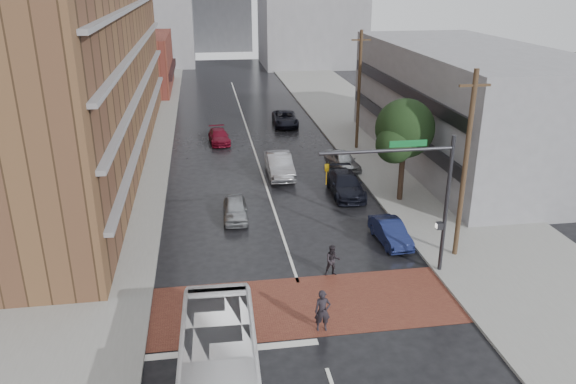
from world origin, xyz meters
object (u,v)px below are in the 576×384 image
object	(u,v)px
car_travel_b	(279,165)
car_parked_mid	(345,184)
pedestrian_a	(323,311)
car_travel_c	(219,136)
suv_travel	(285,118)
car_parked_far	(343,160)
car_travel_a	(235,209)
pedestrian_b	(333,261)
car_parked_near	(390,232)

from	to	relation	value
car_travel_b	car_parked_mid	distance (m)	5.96
pedestrian_a	car_travel_c	size ratio (longest dim) A/B	0.45
suv_travel	car_parked_far	distance (m)	14.25
car_travel_a	pedestrian_a	bearing A→B (deg)	-74.57
car_travel_c	car_parked_mid	xyz separation A→B (m)	(8.07, -14.01, 0.14)
pedestrian_a	pedestrian_b	size ratio (longest dim) A/B	1.15
car_travel_c	pedestrian_b	bearing A→B (deg)	-83.85
car_parked_near	pedestrian_a	bearing A→B (deg)	-129.33
car_travel_a	car_travel_c	xyz separation A→B (m)	(-0.33, 16.96, -0.04)
car_parked_far	pedestrian_b	bearing A→B (deg)	-116.22
car_travel_b	car_parked_near	world-z (taller)	car_travel_b
car_travel_b	suv_travel	bearing A→B (deg)	80.18
pedestrian_a	pedestrian_b	world-z (taller)	pedestrian_a
car_travel_c	suv_travel	world-z (taller)	suv_travel
car_travel_a	car_parked_mid	size ratio (longest dim) A/B	0.73
pedestrian_a	car_parked_near	xyz separation A→B (m)	(5.54, 7.63, -0.30)
car_travel_b	car_parked_far	bearing A→B (deg)	9.05
car_travel_a	car_travel_b	xyz separation A→B (m)	(3.78, 7.40, 0.21)
car_travel_b	car_parked_mid	size ratio (longest dim) A/B	1.01
pedestrian_b	car_travel_c	size ratio (longest dim) A/B	0.39
car_parked_mid	car_parked_far	distance (m)	5.35
pedestrian_b	car_travel_b	world-z (taller)	car_travel_b
car_travel_b	car_parked_mid	bearing A→B (deg)	-48.14
pedestrian_a	car_parked_far	distance (m)	21.29
car_travel_c	suv_travel	bearing A→B (deg)	33.31
pedestrian_b	car_parked_far	world-z (taller)	pedestrian_b
pedestrian_b	car_travel_b	size ratio (longest dim) A/B	0.32
car_travel_c	car_parked_near	distance (m)	23.30
pedestrian_b	car_travel_a	world-z (taller)	pedestrian_b
suv_travel	car_parked_mid	xyz separation A→B (m)	(1.31, -19.28, 0.04)
car_travel_b	car_travel_c	bearing A→B (deg)	113.60
car_travel_c	car_parked_far	world-z (taller)	car_parked_far
car_travel_a	car_parked_near	size ratio (longest dim) A/B	0.97
pedestrian_a	car_travel_a	size ratio (longest dim) A/B	0.50
car_parked_mid	car_parked_far	xyz separation A→B (m)	(1.10, 5.24, -0.03)
car_travel_c	suv_travel	distance (m)	8.57
car_travel_b	car_parked_far	xyz separation A→B (m)	(5.05, 0.78, -0.14)
suv_travel	car_parked_far	xyz separation A→B (m)	(2.41, -14.04, 0.01)
suv_travel	car_parked_far	bearing A→B (deg)	-77.99
pedestrian_b	car_parked_far	xyz separation A→B (m)	(4.47, 15.94, -0.10)
pedestrian_a	car_parked_mid	bearing A→B (deg)	75.26
car_parked_near	car_parked_far	bearing A→B (deg)	84.80
pedestrian_b	car_travel_b	xyz separation A→B (m)	(-0.58, 15.16, 0.03)
pedestrian_b	car_travel_c	world-z (taller)	pedestrian_b
car_travel_a	car_parked_mid	distance (m)	8.28
car_travel_b	suv_travel	world-z (taller)	car_travel_b
car_travel_b	car_parked_near	xyz separation A→B (m)	(4.64, -12.04, -0.21)
pedestrian_a	car_parked_mid	xyz separation A→B (m)	(4.85, 15.20, -0.20)
car_parked_near	suv_travel	bearing A→B (deg)	90.90
car_parked_near	car_parked_mid	bearing A→B (deg)	91.82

